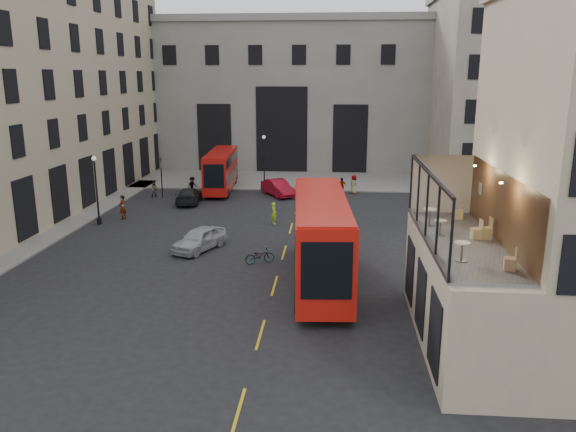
# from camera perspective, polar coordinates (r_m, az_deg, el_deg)

# --- Properties ---
(ground) EXTENTS (140.00, 140.00, 0.00)m
(ground) POSITION_cam_1_polar(r_m,az_deg,el_deg) (25.60, 1.74, -12.10)
(ground) COLOR black
(ground) RESTS_ON ground
(host_building_main) EXTENTS (7.26, 11.40, 15.10)m
(host_building_main) POSITION_cam_1_polar(r_m,az_deg,el_deg) (24.83, 25.56, 4.59)
(host_building_main) COLOR tan
(host_building_main) RESTS_ON ground
(host_frontage) EXTENTS (3.00, 11.00, 4.50)m
(host_frontage) POSITION_cam_1_polar(r_m,az_deg,el_deg) (25.24, 16.81, -7.54)
(host_frontage) COLOR tan
(host_frontage) RESTS_ON ground
(cafe_floor) EXTENTS (3.00, 10.00, 0.10)m
(cafe_floor) POSITION_cam_1_polar(r_m,az_deg,el_deg) (24.51, 17.19, -2.53)
(cafe_floor) COLOR slate
(cafe_floor) RESTS_ON host_frontage
(gateway) EXTENTS (35.00, 10.60, 18.00)m
(gateway) POSITION_cam_1_polar(r_m,az_deg,el_deg) (71.20, -0.27, 12.61)
(gateway) COLOR gray
(gateway) RESTS_ON ground
(building_right) EXTENTS (16.60, 18.60, 20.00)m
(building_right) POSITION_cam_1_polar(r_m,az_deg,el_deg) (65.68, 21.90, 12.37)
(building_right) COLOR #ADA08B
(building_right) RESTS_ON ground
(pavement_far) EXTENTS (40.00, 12.00, 0.12)m
(pavement_far) POSITION_cam_1_polar(r_m,az_deg,el_deg) (62.37, -1.97, 3.76)
(pavement_far) COLOR slate
(pavement_far) RESTS_ON ground
(traffic_light_near) EXTENTS (0.16, 0.20, 3.80)m
(traffic_light_near) POSITION_cam_1_polar(r_m,az_deg,el_deg) (36.11, 1.17, -0.10)
(traffic_light_near) COLOR black
(traffic_light_near) RESTS_ON ground
(traffic_light_far) EXTENTS (0.16, 0.20, 3.80)m
(traffic_light_far) POSITION_cam_1_polar(r_m,az_deg,el_deg) (54.15, -12.76, 4.36)
(traffic_light_far) COLOR black
(traffic_light_far) RESTS_ON ground
(street_lamp_a) EXTENTS (0.36, 0.36, 5.33)m
(street_lamp_a) POSITION_cam_1_polar(r_m,az_deg,el_deg) (45.64, -18.84, 2.12)
(street_lamp_a) COLOR black
(street_lamp_a) RESTS_ON ground
(street_lamp_b) EXTENTS (0.36, 0.36, 5.33)m
(street_lamp_b) POSITION_cam_1_polar(r_m,az_deg,el_deg) (58.06, -2.44, 5.31)
(street_lamp_b) COLOR black
(street_lamp_b) RESTS_ON ground
(bus_near) EXTENTS (3.59, 12.41, 4.89)m
(bus_near) POSITION_cam_1_polar(r_m,az_deg,el_deg) (30.85, 3.35, -2.00)
(bus_near) COLOR red
(bus_near) RESTS_ON ground
(bus_far) EXTENTS (2.90, 10.08, 3.97)m
(bus_far) POSITION_cam_1_polar(r_m,az_deg,el_deg) (56.48, -6.81, 4.81)
(bus_far) COLOR #B3110C
(bus_far) RESTS_ON ground
(car_a) EXTENTS (3.42, 4.81, 1.52)m
(car_a) POSITION_cam_1_polar(r_m,az_deg,el_deg) (37.66, -8.98, -2.30)
(car_a) COLOR #A5A9AD
(car_a) RESTS_ON ground
(car_b) EXTENTS (3.84, 4.81, 1.53)m
(car_b) POSITION_cam_1_polar(r_m,az_deg,el_deg) (53.94, -1.02, 2.88)
(car_b) COLOR maroon
(car_b) RESTS_ON ground
(car_c) EXTENTS (2.34, 4.93, 1.39)m
(car_c) POSITION_cam_1_polar(r_m,az_deg,el_deg) (51.56, -10.00, 2.05)
(car_c) COLOR black
(car_c) RESTS_ON ground
(bicycle) EXTENTS (1.91, 1.33, 0.95)m
(bicycle) POSITION_cam_1_polar(r_m,az_deg,el_deg) (34.72, -2.91, -4.06)
(bicycle) COLOR gray
(bicycle) RESTS_ON ground
(cyclist) EXTENTS (0.64, 0.74, 1.73)m
(cyclist) POSITION_cam_1_polar(r_m,az_deg,el_deg) (43.59, -1.43, 0.28)
(cyclist) COLOR #B1E418
(cyclist) RESTS_ON ground
(pedestrian_a) EXTENTS (0.93, 0.80, 1.64)m
(pedestrian_a) POSITION_cam_1_polar(r_m,az_deg,el_deg) (54.64, -13.39, 2.70)
(pedestrian_a) COLOR gray
(pedestrian_a) RESTS_ON ground
(pedestrian_b) EXTENTS (1.09, 1.20, 1.62)m
(pedestrian_b) POSITION_cam_1_polar(r_m,az_deg,el_deg) (55.85, -9.70, 3.12)
(pedestrian_b) COLOR gray
(pedestrian_b) RESTS_ON ground
(pedestrian_c) EXTENTS (0.99, 0.55, 1.60)m
(pedestrian_c) POSITION_cam_1_polar(r_m,az_deg,el_deg) (54.90, 5.50, 3.05)
(pedestrian_c) COLOR gray
(pedestrian_c) RESTS_ON ground
(pedestrian_d) EXTENTS (1.06, 1.03, 1.83)m
(pedestrian_d) POSITION_cam_1_polar(r_m,az_deg,el_deg) (55.15, 6.70, 3.20)
(pedestrian_d) COLOR gray
(pedestrian_d) RESTS_ON ground
(pedestrian_e) EXTENTS (0.59, 0.78, 1.96)m
(pedestrian_e) POSITION_cam_1_polar(r_m,az_deg,el_deg) (46.99, -16.46, 0.86)
(pedestrian_e) COLOR gray
(pedestrian_e) RESTS_ON ground
(cafe_table_near) EXTENTS (0.58, 0.58, 0.73)m
(cafe_table_near) POSITION_cam_1_polar(r_m,az_deg,el_deg) (21.74, 17.25, -3.18)
(cafe_table_near) COLOR silver
(cafe_table_near) RESTS_ON cafe_floor
(cafe_table_mid) EXTENTS (0.54, 0.54, 0.68)m
(cafe_table_mid) POSITION_cam_1_polar(r_m,az_deg,el_deg) (24.95, 15.23, -0.91)
(cafe_table_mid) COLOR beige
(cafe_table_mid) RESTS_ON cafe_floor
(cafe_table_far) EXTENTS (0.63, 0.63, 0.79)m
(cafe_table_far) POSITION_cam_1_polar(r_m,az_deg,el_deg) (26.46, 14.22, 0.16)
(cafe_table_far) COLOR white
(cafe_table_far) RESTS_ON cafe_floor
(cafe_chair_a) EXTENTS (0.47, 0.47, 0.82)m
(cafe_chair_a) POSITION_cam_1_polar(r_m,az_deg,el_deg) (21.44, 21.65, -4.46)
(cafe_chair_a) COLOR tan
(cafe_chair_a) RESTS_ON cafe_floor
(cafe_chair_b) EXTENTS (0.48, 0.48, 0.93)m
(cafe_chair_b) POSITION_cam_1_polar(r_m,az_deg,el_deg) (25.04, 19.44, -1.57)
(cafe_chair_b) COLOR tan
(cafe_chair_b) RESTS_ON cafe_floor
(cafe_chair_c) EXTENTS (0.46, 0.46, 0.83)m
(cafe_chair_c) POSITION_cam_1_polar(r_m,az_deg,el_deg) (24.97, 18.61, -1.62)
(cafe_chair_c) COLOR #DABC7E
(cafe_chair_c) RESTS_ON cafe_floor
(cafe_chair_d) EXTENTS (0.40, 0.40, 0.76)m
(cafe_chair_d) POSITION_cam_1_polar(r_m,az_deg,el_deg) (28.17, 16.96, 0.21)
(cafe_chair_d) COLOR #D6BC7B
(cafe_chair_d) RESTS_ON cafe_floor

